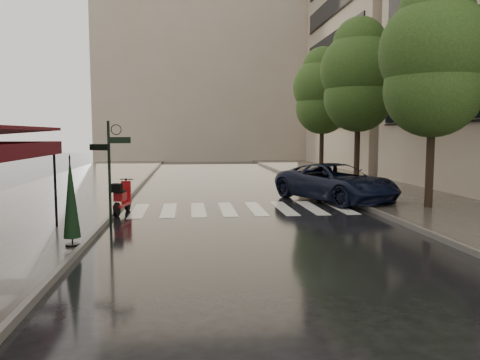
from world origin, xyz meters
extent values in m
plane|color=black|center=(0.00, 0.00, 0.00)|extent=(120.00, 120.00, 0.00)
cube|color=#38332D|center=(-4.50, 12.00, 0.06)|extent=(6.00, 60.00, 0.12)
cube|color=#38332D|center=(10.25, 12.00, 0.06)|extent=(5.50, 60.00, 0.12)
cube|color=#595651|center=(-1.45, 12.00, 0.07)|extent=(0.12, 60.00, 0.16)
cube|color=#595651|center=(7.45, 12.00, 0.07)|extent=(0.12, 60.00, 0.16)
cube|color=silver|center=(-0.70, 6.00, 0.01)|extent=(0.50, 3.20, 0.01)
cube|color=silver|center=(0.35, 6.00, 0.01)|extent=(0.50, 3.20, 0.01)
cube|color=silver|center=(1.40, 6.00, 0.01)|extent=(0.50, 3.20, 0.01)
cube|color=silver|center=(2.45, 6.00, 0.01)|extent=(0.50, 3.20, 0.01)
cube|color=silver|center=(3.50, 6.00, 0.01)|extent=(0.50, 3.20, 0.01)
cube|color=silver|center=(4.55, 6.00, 0.01)|extent=(0.50, 3.20, 0.01)
cube|color=silver|center=(5.60, 6.00, 0.01)|extent=(0.50, 3.20, 0.01)
cube|color=silver|center=(6.65, 6.00, 0.01)|extent=(0.50, 3.20, 0.01)
cube|color=#3F090E|center=(-2.52, -0.50, 2.35)|extent=(0.04, 7.00, 0.35)
cylinder|color=black|center=(-2.65, 2.75, 1.29)|extent=(0.07, 0.07, 2.35)
cylinder|color=black|center=(-1.20, 3.00, 1.55)|extent=(0.08, 0.08, 3.10)
cube|color=black|center=(-0.90, 3.00, 2.55)|extent=(0.62, 0.26, 0.18)
cube|color=black|center=(-1.48, 3.00, 2.35)|extent=(0.56, 0.29, 0.18)
cube|color=tan|center=(16.50, 26.00, 9.25)|extent=(8.00, 16.00, 18.50)
cube|color=tan|center=(3.00, 38.00, 10.00)|extent=(22.00, 6.00, 20.00)
cylinder|color=black|center=(9.60, 5.00, 2.25)|extent=(0.28, 0.28, 4.26)
sphere|color=#203914|center=(9.60, 5.00, 4.30)|extent=(3.40, 3.40, 3.40)
sphere|color=#203914|center=(9.60, 5.00, 5.59)|extent=(3.80, 3.80, 3.80)
sphere|color=#203914|center=(9.60, 5.00, 6.81)|extent=(2.60, 2.60, 2.60)
cylinder|color=black|center=(9.50, 12.00, 2.36)|extent=(0.28, 0.28, 4.48)
sphere|color=#203914|center=(9.50, 12.00, 4.52)|extent=(3.40, 3.40, 3.40)
sphere|color=#203914|center=(9.50, 12.00, 5.88)|extent=(3.80, 3.80, 3.80)
sphere|color=#203914|center=(9.50, 12.00, 7.16)|extent=(2.60, 2.60, 2.60)
cylinder|color=black|center=(9.70, 19.00, 2.30)|extent=(0.28, 0.28, 4.37)
sphere|color=#203914|center=(9.70, 19.00, 4.41)|extent=(3.40, 3.40, 3.40)
sphere|color=#203914|center=(9.70, 19.00, 5.74)|extent=(3.80, 3.80, 3.80)
sphere|color=#203914|center=(9.70, 19.00, 6.98)|extent=(2.60, 2.60, 2.60)
cylinder|color=black|center=(-1.30, 4.85, 0.24)|extent=(0.17, 0.49, 0.48)
cylinder|color=black|center=(-1.11, 6.10, 0.24)|extent=(0.17, 0.49, 0.48)
cube|color=maroon|center=(-1.20, 5.50, 0.32)|extent=(0.48, 1.34, 0.10)
cube|color=maroon|center=(-1.24, 5.25, 0.63)|extent=(0.38, 0.60, 0.28)
cube|color=maroon|center=(-1.13, 5.95, 0.71)|extent=(0.34, 0.17, 0.76)
cylinder|color=black|center=(-1.12, 6.05, 1.13)|extent=(0.46, 0.11, 0.04)
cube|color=black|center=(-1.30, 4.88, 0.96)|extent=(0.37, 0.35, 0.28)
imported|color=black|center=(7.00, 7.59, 0.76)|extent=(4.62, 6.06, 1.53)
cylinder|color=black|center=(-1.65, 0.35, 0.14)|extent=(0.32, 0.32, 0.05)
cylinder|color=black|center=(-1.65, 0.35, 1.17)|extent=(0.04, 0.04, 2.00)
cone|color=black|center=(-1.65, 0.35, 1.27)|extent=(0.39, 0.39, 1.90)
camera|label=1|loc=(1.07, -10.74, 2.73)|focal=35.00mm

